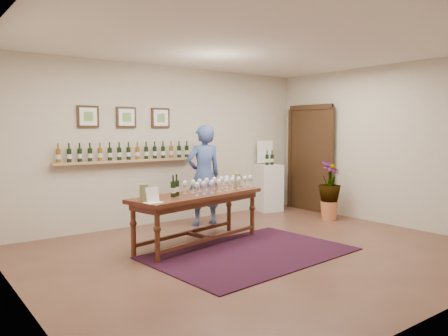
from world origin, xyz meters
TOP-DOWN VIEW (x-y plane):
  - ground at (0.00, 0.00)m, footprint 6.00×6.00m
  - room_shell at (2.11, 1.86)m, footprint 6.00×6.00m
  - rug at (-0.15, -0.00)m, footprint 2.80×1.99m
  - tasting_table at (-0.46, 0.81)m, footprint 2.23×1.11m
  - table_glasses at (-0.08, 0.88)m, footprint 1.47×0.63m
  - table_bottles at (-0.87, 0.76)m, footprint 0.27×0.17m
  - pitcher_left at (-1.39, 0.66)m, footprint 0.18×0.18m
  - pitcher_right at (0.47, 1.08)m, footprint 0.16×0.16m
  - menu_card at (-1.37, 0.48)m, footprint 0.24×0.19m
  - display_pedestal at (2.19, 2.21)m, footprint 0.56×0.56m
  - pedestal_bottles at (2.17, 2.15)m, footprint 0.33×0.14m
  - info_sign at (2.22, 2.34)m, footprint 0.37×0.09m
  - potted_plant at (2.47, 0.83)m, footprint 0.62×0.62m
  - person at (0.36, 1.87)m, footprint 0.70×0.52m

SIDE VIEW (x-z plane):
  - ground at x=0.00m, z-range 0.00..0.00m
  - rug at x=-0.15m, z-range 0.00..0.01m
  - display_pedestal at x=2.19m, z-range 0.00..0.96m
  - potted_plant at x=2.47m, z-range 0.08..1.02m
  - tasting_table at x=-0.46m, z-range 0.26..1.02m
  - menu_card at x=-1.37m, z-range 0.76..0.95m
  - table_glasses at x=-0.08m, z-range 0.76..0.96m
  - pitcher_right at x=0.47m, z-range 0.76..0.97m
  - pitcher_left at x=-1.39m, z-range 0.76..0.97m
  - person at x=0.36m, z-range 0.00..1.76m
  - table_bottles at x=-0.87m, z-range 0.76..1.03m
  - pedestal_bottles at x=2.17m, z-range 0.96..1.27m
  - room_shell at x=2.11m, z-range -1.88..4.12m
  - info_sign at x=2.22m, z-range 0.96..1.47m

